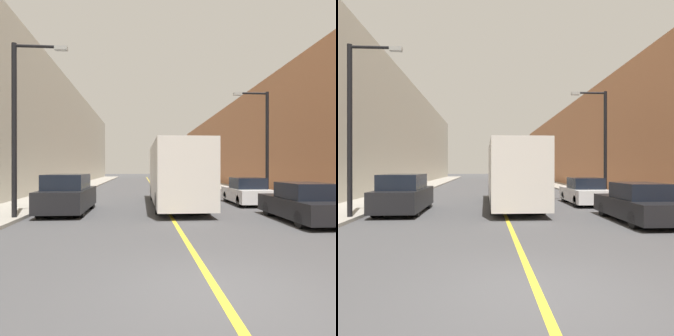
% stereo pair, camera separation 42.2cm
% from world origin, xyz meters
% --- Properties ---
extents(ground_plane, '(200.00, 200.00, 0.00)m').
position_xyz_m(ground_plane, '(0.00, 0.00, 0.00)').
color(ground_plane, '#474749').
extents(sidewalk_left, '(2.91, 72.00, 0.14)m').
position_xyz_m(sidewalk_left, '(-7.49, 30.00, 0.07)').
color(sidewalk_left, '#9E998E').
rests_on(sidewalk_left, ground).
extents(sidewalk_right, '(2.91, 72.00, 0.14)m').
position_xyz_m(sidewalk_right, '(7.49, 30.00, 0.07)').
color(sidewalk_right, '#9E998E').
rests_on(sidewalk_right, ground).
extents(building_row_left, '(4.00, 72.00, 11.50)m').
position_xyz_m(building_row_left, '(-10.95, 30.00, 5.75)').
color(building_row_left, '#B7B2A3').
rests_on(building_row_left, ground).
extents(building_row_right, '(4.00, 72.00, 9.43)m').
position_xyz_m(building_row_right, '(10.95, 30.00, 4.72)').
color(building_row_right, '#B2724C').
rests_on(building_row_right, ground).
extents(road_center_line, '(0.16, 72.00, 0.01)m').
position_xyz_m(road_center_line, '(0.00, 30.00, 0.00)').
color(road_center_line, gold).
rests_on(road_center_line, ground).
extents(bus, '(2.50, 10.41, 3.38)m').
position_xyz_m(bus, '(0.60, 12.42, 1.81)').
color(bus, silver).
rests_on(bus, ground).
extents(parked_suv_left, '(1.97, 4.77, 1.81)m').
position_xyz_m(parked_suv_left, '(-4.69, 10.04, 0.84)').
color(parked_suv_left, black).
rests_on(parked_suv_left, ground).
extents(car_right_near, '(1.80, 4.78, 1.53)m').
position_xyz_m(car_right_near, '(5.04, 6.86, 0.69)').
color(car_right_near, black).
rests_on(car_right_near, ground).
extents(car_right_mid, '(1.88, 4.33, 1.53)m').
position_xyz_m(car_right_mid, '(4.80, 12.90, 0.69)').
color(car_right_mid, silver).
rests_on(car_right_mid, ground).
extents(street_lamp_left, '(2.18, 0.24, 6.94)m').
position_xyz_m(street_lamp_left, '(-6.16, 7.99, 4.08)').
color(street_lamp_left, black).
rests_on(street_lamp_left, sidewalk_left).
extents(street_lamp_right, '(2.18, 0.24, 6.56)m').
position_xyz_m(street_lamp_right, '(6.15, 13.70, 3.88)').
color(street_lamp_right, black).
rests_on(street_lamp_right, sidewalk_right).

